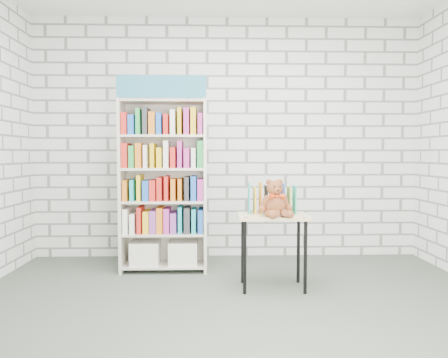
{
  "coord_description": "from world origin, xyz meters",
  "views": [
    {
      "loc": [
        -0.18,
        -3.15,
        1.21
      ],
      "look_at": [
        -0.07,
        0.95,
        0.98
      ],
      "focal_mm": 35.0,
      "sensor_mm": 36.0,
      "label": 1
    }
  ],
  "objects": [
    {
      "name": "display_table",
      "position": [
        0.37,
        0.72,
        0.57
      ],
      "size": [
        0.63,
        0.44,
        0.67
      ],
      "color": "#D6BB80",
      "rests_on": "ground"
    },
    {
      "name": "teddy_bear",
      "position": [
        0.37,
        0.63,
        0.8
      ],
      "size": [
        0.3,
        0.29,
        0.33
      ],
      "color": "maroon",
      "rests_on": "display_table"
    },
    {
      "name": "bookshelf",
      "position": [
        -0.67,
        1.36,
        0.9
      ],
      "size": [
        0.88,
        0.34,
        1.98
      ],
      "color": "beige",
      "rests_on": "ground"
    },
    {
      "name": "table_books",
      "position": [
        0.37,
        0.82,
        0.8
      ],
      "size": [
        0.44,
        0.2,
        0.26
      ],
      "color": "teal",
      "rests_on": "display_table"
    },
    {
      "name": "ground",
      "position": [
        0.0,
        0.0,
        0.0
      ],
      "size": [
        4.5,
        4.5,
        0.0
      ],
      "primitive_type": "plane",
      "color": "#3F493D",
      "rests_on": "ground"
    },
    {
      "name": "room_shell",
      "position": [
        0.0,
        0.0,
        1.78
      ],
      "size": [
        4.52,
        4.02,
        2.81
      ],
      "color": "silver",
      "rests_on": "ground"
    }
  ]
}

